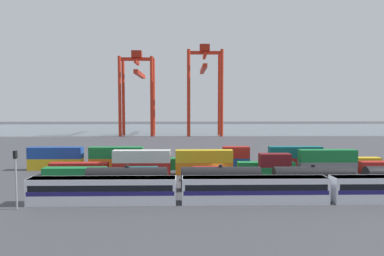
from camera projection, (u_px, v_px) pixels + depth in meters
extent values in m
plane|color=#424247|center=(206.00, 151.00, 110.76)|extent=(420.00, 420.00, 0.00)
cube|color=slate|center=(195.00, 129.00, 219.37)|extent=(400.00, 110.00, 0.01)
cube|color=silver|center=(103.00, 191.00, 50.95)|extent=(21.77, 3.10, 3.90)
cube|color=navy|center=(103.00, 191.00, 50.96)|extent=(21.34, 3.14, 0.64)
cube|color=black|center=(103.00, 186.00, 50.91)|extent=(20.90, 3.13, 0.90)
cube|color=slate|center=(103.00, 179.00, 50.84)|extent=(21.55, 2.85, 0.36)
cube|color=silver|center=(254.00, 190.00, 51.44)|extent=(21.77, 3.10, 3.90)
cube|color=navy|center=(254.00, 190.00, 51.45)|extent=(21.34, 3.14, 0.64)
cube|color=black|center=(255.00, 185.00, 51.40)|extent=(20.90, 3.13, 0.90)
cube|color=slate|center=(255.00, 178.00, 51.33)|extent=(21.55, 2.85, 0.36)
cube|color=#232326|center=(127.00, 187.00, 58.94)|extent=(13.70, 2.50, 1.10)
cylinder|color=black|center=(127.00, 176.00, 58.81)|extent=(13.70, 2.94, 2.94)
cylinder|color=black|center=(127.00, 166.00, 58.71)|extent=(0.70, 0.70, 0.36)
cube|color=#232326|center=(221.00, 187.00, 59.29)|extent=(13.70, 2.50, 1.10)
cylinder|color=black|center=(221.00, 175.00, 59.16)|extent=(13.70, 2.94, 2.94)
cylinder|color=black|center=(221.00, 166.00, 59.05)|extent=(0.70, 0.70, 0.36)
cube|color=#232326|center=(313.00, 186.00, 59.63)|extent=(13.70, 2.50, 1.10)
cylinder|color=black|center=(313.00, 175.00, 59.50)|extent=(13.70, 2.94, 2.94)
cylinder|color=black|center=(313.00, 166.00, 59.40)|extent=(0.70, 0.70, 0.36)
cylinder|color=gray|center=(16.00, 180.00, 48.03)|extent=(0.24, 0.24, 8.25)
cube|color=black|center=(15.00, 155.00, 47.80)|extent=(0.36, 0.60, 1.10)
cube|color=#197538|center=(75.00, 174.00, 66.63)|extent=(12.10, 2.44, 2.60)
cube|color=#146066|center=(142.00, 174.00, 66.91)|extent=(6.04, 2.44, 2.60)
cube|color=#AD211C|center=(209.00, 174.00, 67.19)|extent=(6.04, 2.44, 2.60)
cube|color=#197538|center=(274.00, 173.00, 67.47)|extent=(6.04, 2.44, 2.60)
cube|color=maroon|center=(275.00, 160.00, 67.30)|extent=(6.04, 2.44, 2.60)
cube|color=#AD211C|center=(79.00, 169.00, 72.43)|extent=(12.10, 2.44, 2.60)
cube|color=#AD211C|center=(142.00, 168.00, 72.71)|extent=(12.10, 2.44, 2.60)
cube|color=silver|center=(142.00, 156.00, 72.54)|extent=(12.10, 2.44, 2.60)
cube|color=orange|center=(204.00, 168.00, 72.99)|extent=(12.10, 2.44, 2.60)
cube|color=gold|center=(204.00, 156.00, 72.83)|extent=(12.10, 2.44, 2.60)
cube|color=#197538|center=(266.00, 168.00, 73.28)|extent=(12.10, 2.44, 2.60)
cube|color=slate|center=(327.00, 168.00, 73.56)|extent=(12.10, 2.44, 2.60)
cube|color=#197538|center=(327.00, 156.00, 73.40)|extent=(12.10, 2.44, 2.60)
cube|color=gold|center=(56.00, 164.00, 78.09)|extent=(12.10, 2.44, 2.60)
cube|color=#1C4299|center=(56.00, 153.00, 77.92)|extent=(12.10, 2.44, 2.60)
cube|color=orange|center=(116.00, 164.00, 78.39)|extent=(12.10, 2.44, 2.60)
cube|color=#197538|center=(116.00, 153.00, 78.22)|extent=(12.10, 2.44, 2.60)
cube|color=#197538|center=(176.00, 164.00, 78.68)|extent=(12.10, 2.44, 2.60)
cube|color=#1C4299|center=(236.00, 163.00, 78.98)|extent=(6.04, 2.44, 2.60)
cube|color=#AD211C|center=(236.00, 152.00, 78.81)|extent=(6.04, 2.44, 2.60)
cube|color=#AD211C|center=(295.00, 163.00, 79.27)|extent=(12.10, 2.44, 2.60)
cube|color=#146066|center=(295.00, 152.00, 79.10)|extent=(12.10, 2.44, 2.60)
cube|color=gold|center=(354.00, 163.00, 79.57)|extent=(12.10, 2.44, 2.60)
cylinder|color=red|center=(120.00, 96.00, 163.23)|extent=(1.50, 1.50, 38.16)
cylinder|color=red|center=(152.00, 96.00, 163.56)|extent=(1.50, 1.50, 38.16)
cylinder|color=red|center=(123.00, 97.00, 172.83)|extent=(1.50, 1.50, 38.16)
cylinder|color=red|center=(154.00, 97.00, 173.16)|extent=(1.50, 1.50, 38.16)
cube|color=red|center=(137.00, 59.00, 167.02)|extent=(16.83, 1.20, 1.60)
cube|color=red|center=(137.00, 62.00, 167.13)|extent=(1.20, 11.22, 1.60)
cube|color=red|center=(140.00, 74.00, 178.86)|extent=(2.00, 32.74, 2.00)
cube|color=maroon|center=(137.00, 54.00, 166.87)|extent=(4.80, 4.00, 3.20)
cylinder|color=red|center=(189.00, 93.00, 162.79)|extent=(1.50, 1.50, 41.35)
cylinder|color=red|center=(222.00, 93.00, 163.13)|extent=(1.50, 1.50, 41.35)
cylinder|color=red|center=(188.00, 94.00, 174.48)|extent=(1.50, 1.50, 41.35)
cylinder|color=red|center=(219.00, 94.00, 174.82)|extent=(1.50, 1.50, 41.35)
cube|color=red|center=(205.00, 53.00, 167.53)|extent=(17.37, 1.20, 1.60)
cube|color=red|center=(205.00, 56.00, 167.63)|extent=(1.20, 13.32, 1.60)
cube|color=red|center=(203.00, 69.00, 180.08)|extent=(2.00, 34.69, 2.00)
cube|color=maroon|center=(205.00, 48.00, 167.38)|extent=(4.80, 4.00, 3.20)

